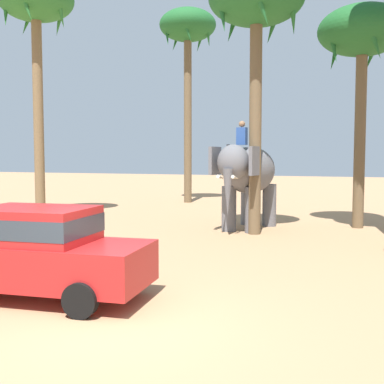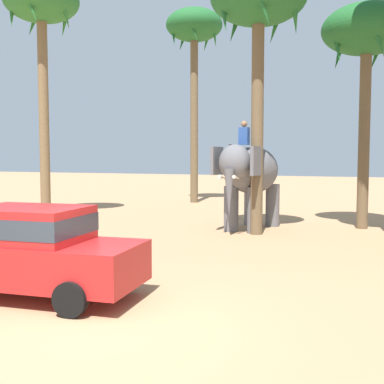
% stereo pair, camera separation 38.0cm
% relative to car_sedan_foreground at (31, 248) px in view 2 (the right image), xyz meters
% --- Properties ---
extents(ground_plane, '(120.00, 120.00, 0.00)m').
position_rel_car_sedan_foreground_xyz_m(ground_plane, '(1.95, -0.86, -0.93)').
color(ground_plane, tan).
extents(car_sedan_foreground, '(4.26, 2.21, 1.70)m').
position_rel_car_sedan_foreground_xyz_m(car_sedan_foreground, '(0.00, 0.00, 0.00)').
color(car_sedan_foreground, red).
rests_on(car_sedan_foreground, ground).
extents(elephant_with_mahout, '(1.96, 3.96, 3.88)m').
position_rel_car_sedan_foreground_xyz_m(elephant_with_mahout, '(1.53, 9.73, 1.06)').
color(elephant_with_mahout, slate).
rests_on(elephant_with_mahout, ground).
extents(palm_tree_behind_elephant, '(3.20, 3.20, 8.79)m').
position_rel_car_sedan_foreground_xyz_m(palm_tree_behind_elephant, '(2.02, 8.79, 6.68)').
color(palm_tree_behind_elephant, brown).
rests_on(palm_tree_behind_elephant, ground).
extents(palm_tree_left_of_road, '(3.20, 3.20, 10.18)m').
position_rel_car_sedan_foreground_xyz_m(palm_tree_left_of_road, '(-7.77, 9.92, 7.95)').
color(palm_tree_left_of_road, brown).
rests_on(palm_tree_left_of_road, ground).
extents(palm_tree_far_back, '(3.20, 3.20, 8.10)m').
position_rel_car_sedan_foreground_xyz_m(palm_tree_far_back, '(5.28, 11.57, 6.03)').
color(palm_tree_far_back, brown).
rests_on(palm_tree_far_back, ground).
extents(palm_tree_leaning_seaward, '(3.20, 3.20, 10.97)m').
position_rel_car_sedan_foreground_xyz_m(palm_tree_leaning_seaward, '(-4.28, 18.65, 8.66)').
color(palm_tree_leaning_seaward, brown).
rests_on(palm_tree_leaning_seaward, ground).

